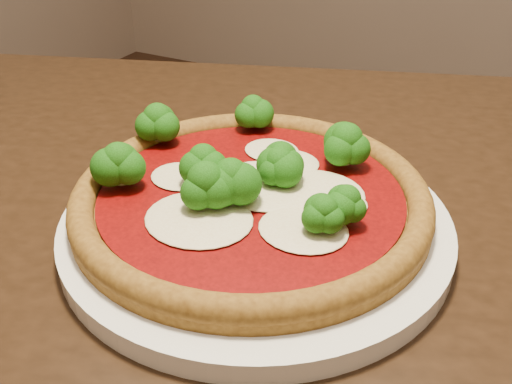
% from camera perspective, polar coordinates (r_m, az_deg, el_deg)
% --- Properties ---
extents(dining_table, '(1.36, 1.15, 0.75)m').
position_cam_1_polar(dining_table, '(0.57, -1.38, -11.41)').
color(dining_table, black).
rests_on(dining_table, floor).
extents(plate, '(0.33, 0.33, 0.02)m').
position_cam_1_polar(plate, '(0.48, 0.00, -3.11)').
color(plate, white).
rests_on(plate, dining_table).
extents(pizza, '(0.30, 0.30, 0.06)m').
position_cam_1_polar(pizza, '(0.48, -0.67, 0.35)').
color(pizza, brown).
rests_on(pizza, plate).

